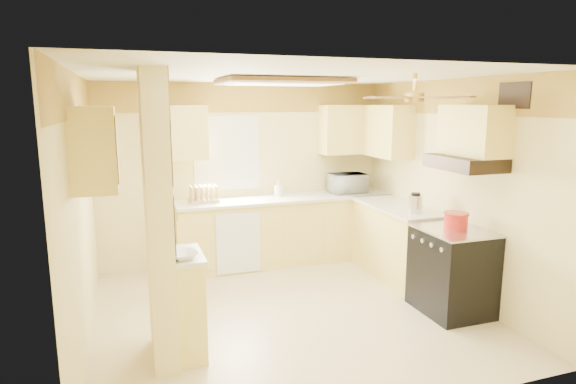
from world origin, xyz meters
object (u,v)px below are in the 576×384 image
object	(u,v)px
microwave	(348,183)
kettle	(415,203)
bowl	(183,255)
dutch_oven	(456,221)
stove	(452,270)

from	to	relation	value
microwave	kettle	bearing A→B (deg)	98.68
microwave	bowl	size ratio (longest dim) A/B	2.06
dutch_oven	kettle	distance (m)	0.70
dutch_oven	kettle	bearing A→B (deg)	93.84
stove	microwave	bearing A→B (deg)	95.62
dutch_oven	microwave	bearing A→B (deg)	96.47
bowl	dutch_oven	xyz separation A→B (m)	(2.87, 0.16, 0.03)
stove	bowl	distance (m)	2.89
bowl	dutch_oven	bearing A→B (deg)	3.25
stove	dutch_oven	size ratio (longest dim) A/B	3.50
microwave	bowl	distance (m)	3.49
kettle	bowl	bearing A→B (deg)	-163.16
stove	kettle	distance (m)	0.93
bowl	stove	bearing A→B (deg)	2.78
bowl	dutch_oven	size ratio (longest dim) A/B	0.94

